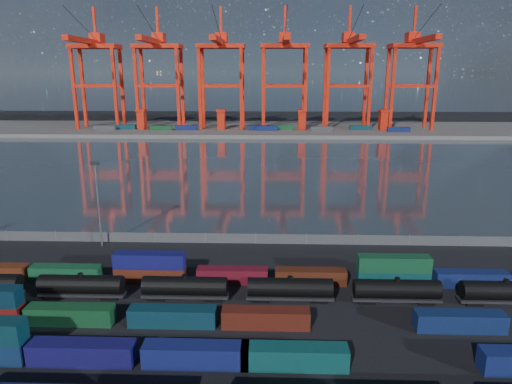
{
  "coord_description": "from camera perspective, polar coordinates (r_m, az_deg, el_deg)",
  "views": [
    {
      "loc": [
        2.83,
        -56.5,
        32.59
      ],
      "look_at": [
        0.0,
        30.0,
        10.0
      ],
      "focal_mm": 32.0,
      "sensor_mm": 36.0,
      "label": 1
    }
  ],
  "objects": [
    {
      "name": "gantry_cranes",
      "position": [
        260.06,
        -0.42,
        16.61
      ],
      "size": [
        201.08,
        50.08,
        67.81
      ],
      "color": "red",
      "rests_on": "ground"
    },
    {
      "name": "yard_light_mast",
      "position": [
        91.8,
        -19.15,
        -0.9
      ],
      "size": [
        1.6,
        0.4,
        16.6
      ],
      "color": "slate",
      "rests_on": "ground"
    },
    {
      "name": "container_row_mid",
      "position": [
        66.82,
        -20.04,
        -14.05
      ],
      "size": [
        140.75,
        2.36,
        5.03
      ],
      "color": "#424447",
      "rests_on": "ground"
    },
    {
      "name": "harbor_water",
      "position": [
        164.78,
        0.85,
        3.22
      ],
      "size": [
        700.0,
        700.0,
        0.0
      ],
      "primitive_type": "plane",
      "color": "#2F3C45",
      "rests_on": "ground"
    },
    {
      "name": "container_row_south",
      "position": [
        59.01,
        -20.89,
        -17.74
      ],
      "size": [
        140.75,
        2.48,
        5.28
      ],
      "color": "#3F4144",
      "rests_on": "ground"
    },
    {
      "name": "quay_containers",
      "position": [
        254.04,
        -1.27,
        8.0
      ],
      "size": [
        172.58,
        10.99,
        2.6
      ],
      "color": "navy",
      "rests_on": "far_quay"
    },
    {
      "name": "ground",
      "position": [
        65.29,
        -0.89,
        -15.32
      ],
      "size": [
        700.0,
        700.0,
        0.0
      ],
      "primitive_type": "plane",
      "color": "black",
      "rests_on": "ground"
    },
    {
      "name": "container_row_north",
      "position": [
        74.54,
        -6.38,
        -9.91
      ],
      "size": [
        140.59,
        2.3,
        4.9
      ],
      "color": "#101151",
      "rests_on": "ground"
    },
    {
      "name": "far_quay",
      "position": [
        268.38,
        1.27,
        7.87
      ],
      "size": [
        700.0,
        70.0,
        2.0
      ],
      "primitive_type": "cube",
      "color": "#514F4C",
      "rests_on": "ground"
    },
    {
      "name": "waterfront_fence",
      "position": [
        90.26,
        -0.04,
        -5.86
      ],
      "size": [
        160.12,
        0.12,
        2.2
      ],
      "color": "#595B5E",
      "rests_on": "ground"
    },
    {
      "name": "straddle_carriers",
      "position": [
        257.75,
        0.69,
        9.11
      ],
      "size": [
        140.0,
        7.0,
        11.1
      ],
      "color": "red",
      "rests_on": "far_quay"
    },
    {
      "name": "tanker_string",
      "position": [
        69.56,
        -8.87,
        -11.66
      ],
      "size": [
        105.86,
        2.76,
        3.95
      ],
      "color": "black",
      "rests_on": "ground"
    },
    {
      "name": "distant_mountains",
      "position": [
        1668.19,
        4.21,
        21.05
      ],
      "size": [
        2470.0,
        1100.0,
        520.0
      ],
      "color": "#1E2630",
      "rests_on": "ground"
    }
  ]
}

